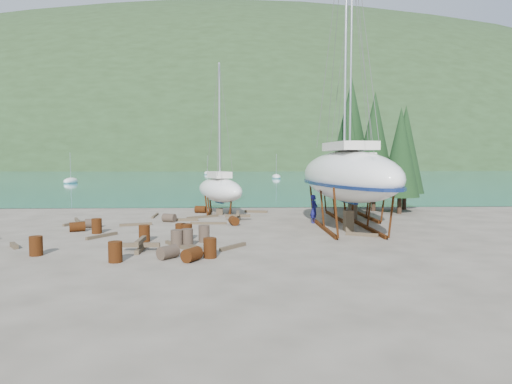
{
  "coord_description": "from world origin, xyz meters",
  "views": [
    {
      "loc": [
        1.06,
        -25.88,
        4.29
      ],
      "look_at": [
        2.2,
        3.0,
        2.27
      ],
      "focal_mm": 32.0,
      "sensor_mm": 36.0,
      "label": 1
    }
  ],
  "objects_px": {
    "large_sailboat_far": "(351,178)",
    "small_sailboat_shore": "(220,189)",
    "worker": "(314,209)",
    "large_sailboat_near": "(347,175)"
  },
  "relations": [
    {
      "from": "large_sailboat_far",
      "to": "small_sailboat_shore",
      "type": "height_order",
      "value": "large_sailboat_far"
    },
    {
      "from": "large_sailboat_far",
      "to": "small_sailboat_shore",
      "type": "relative_size",
      "value": 1.53
    },
    {
      "from": "large_sailboat_far",
      "to": "worker",
      "type": "xyz_separation_m",
      "value": [
        -3.19,
        -2.58,
        -2.02
      ]
    },
    {
      "from": "large_sailboat_far",
      "to": "worker",
      "type": "height_order",
      "value": "large_sailboat_far"
    },
    {
      "from": "small_sailboat_shore",
      "to": "worker",
      "type": "bearing_deg",
      "value": -62.65
    },
    {
      "from": "large_sailboat_near",
      "to": "worker",
      "type": "height_order",
      "value": "large_sailboat_near"
    },
    {
      "from": "large_sailboat_far",
      "to": "large_sailboat_near",
      "type": "bearing_deg",
      "value": -118.22
    },
    {
      "from": "large_sailboat_near",
      "to": "small_sailboat_shore",
      "type": "bearing_deg",
      "value": 126.67
    },
    {
      "from": "large_sailboat_near",
      "to": "large_sailboat_far",
      "type": "xyz_separation_m",
      "value": [
        1.7,
        5.57,
        -0.37
      ]
    },
    {
      "from": "small_sailboat_shore",
      "to": "large_sailboat_near",
      "type": "bearing_deg",
      "value": -69.17
    }
  ]
}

